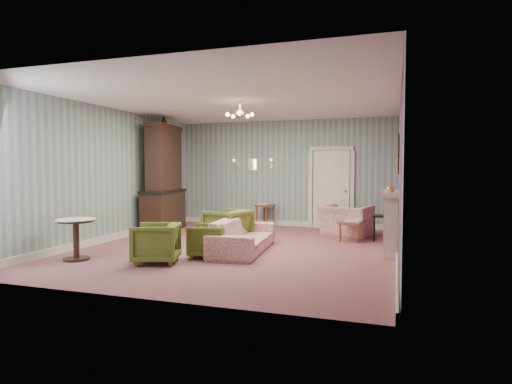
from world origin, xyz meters
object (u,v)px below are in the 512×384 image
(olive_chair_b, at_px, (208,239))
(sofa_chintz, at_px, (243,229))
(olive_chair_a, at_px, (156,241))
(wingback_chair, at_px, (346,215))
(pedestal_table, at_px, (76,239))
(olive_chair_c, at_px, (228,225))
(fireplace, at_px, (391,222))
(dresser, at_px, (164,175))
(side_table_black, at_px, (381,228))
(coffee_table, at_px, (352,230))

(olive_chair_b, distance_m, sofa_chintz, 0.82)
(olive_chair_a, distance_m, sofa_chintz, 1.76)
(olive_chair_b, distance_m, wingback_chair, 3.86)
(pedestal_table, bearing_deg, sofa_chintz, 33.68)
(olive_chair_c, bearing_deg, fireplace, 110.24)
(wingback_chair, xyz_separation_m, pedestal_table, (-4.13, -4.20, -0.12))
(olive_chair_a, relative_size, olive_chair_c, 0.89)
(wingback_chair, relative_size, fireplace, 0.79)
(sofa_chintz, xyz_separation_m, wingback_chair, (1.66, 2.55, 0.06))
(dresser, distance_m, fireplace, 5.70)
(olive_chair_a, xyz_separation_m, olive_chair_b, (0.63, 0.71, -0.04))
(olive_chair_a, bearing_deg, sofa_chintz, 124.75)
(olive_chair_a, distance_m, dresser, 3.90)
(side_table_black, bearing_deg, olive_chair_c, -153.54)
(pedestal_table, bearing_deg, fireplace, 24.47)
(olive_chair_b, relative_size, dresser, 0.23)
(olive_chair_a, relative_size, coffee_table, 0.88)
(side_table_black, bearing_deg, olive_chair_a, -135.87)
(olive_chair_c, bearing_deg, wingback_chair, 149.88)
(olive_chair_c, bearing_deg, coffee_table, 138.13)
(olive_chair_a, bearing_deg, coffee_table, 120.39)
(wingback_chair, relative_size, dresser, 0.39)
(olive_chair_c, distance_m, pedestal_table, 2.90)
(coffee_table, bearing_deg, wingback_chair, 108.85)
(sofa_chintz, relative_size, fireplace, 1.54)
(olive_chair_c, height_order, pedestal_table, olive_chair_c)
(olive_chair_a, xyz_separation_m, wingback_chair, (2.70, 3.96, 0.12))
(olive_chair_c, bearing_deg, olive_chair_a, 1.69)
(olive_chair_c, height_order, fireplace, fireplace)
(olive_chair_a, xyz_separation_m, pedestal_table, (-1.43, -0.23, -0.01))
(pedestal_table, bearing_deg, olive_chair_b, 24.51)
(wingback_chair, xyz_separation_m, dresser, (-4.48, -0.66, 0.94))
(olive_chair_c, bearing_deg, dresser, -104.32)
(fireplace, relative_size, side_table_black, 2.45)
(olive_chair_c, distance_m, sofa_chintz, 0.73)
(wingback_chair, bearing_deg, side_table_black, 159.90)
(olive_chair_b, distance_m, coffee_table, 3.50)
(olive_chair_a, height_order, olive_chair_c, olive_chair_c)
(side_table_black, bearing_deg, coffee_table, -176.53)
(olive_chair_a, relative_size, wingback_chair, 0.67)
(olive_chair_b, height_order, olive_chair_c, olive_chair_c)
(wingback_chair, distance_m, pedestal_table, 5.89)
(wingback_chair, height_order, coffee_table, wingback_chair)
(olive_chair_c, xyz_separation_m, wingback_chair, (2.19, 2.05, 0.07))
(coffee_table, relative_size, pedestal_table, 1.17)
(olive_chair_b, xyz_separation_m, pedestal_table, (-2.06, -0.94, 0.03))
(fireplace, bearing_deg, olive_chair_c, -176.51)
(olive_chair_c, relative_size, wingback_chair, 0.74)
(olive_chair_b, xyz_separation_m, dresser, (-2.42, 2.60, 1.10))
(sofa_chintz, relative_size, side_table_black, 3.77)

